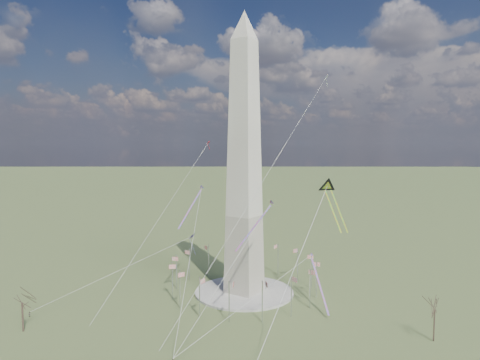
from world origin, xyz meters
The scene contains 14 objects.
ground centered at (0.00, 0.00, 0.00)m, with size 2000.00×2000.00×0.00m, color #41562B.
plaza centered at (0.00, 0.00, 0.40)m, with size 36.00×36.00×0.80m, color #B5B3A6.
washington_monument centered at (0.00, 0.00, 47.95)m, with size 15.56×15.56×100.00m.
flagpole_ring centered at (0.00, 0.00, 7.27)m, with size 54.40×54.40×13.00m.
tree_near centered at (64.60, -3.23, 9.62)m, with size 7.71×7.71×13.49m.
tree_far centered at (-36.70, -62.36, 9.20)m, with size 7.38×7.38×12.91m.
person_west centered at (-45.17, -55.41, 0.82)m, with size 0.79×0.62×1.63m, color gray.
kite_delta_black centered at (29.84, 4.92, 39.67)m, with size 15.21×16.90×15.28m.
kite_diamond_purple centered at (-25.75, 1.50, 16.76)m, with size 1.71×2.78×8.87m.
kite_streamer_left centered at (16.00, -16.38, 31.29)m, with size 2.68×19.09×13.10m.
kite_streamer_mid centered at (-15.71, -9.41, 33.65)m, with size 5.65×18.98×13.22m.
kite_streamer_right centered at (26.07, 5.39, 9.87)m, with size 14.59×17.39×14.73m.
kite_small_red centered at (-45.53, 38.34, 54.65)m, with size 1.08×1.80×4.25m.
kite_small_white centered at (11.19, 47.67, 82.58)m, with size 1.34×2.19×5.05m.
Camera 1 is at (82.43, -128.25, 54.79)m, focal length 32.00 mm.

